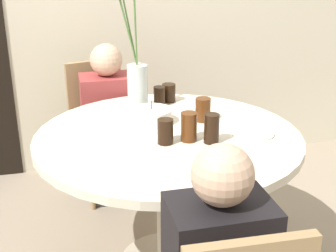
{
  "coord_description": "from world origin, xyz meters",
  "views": [
    {
      "loc": [
        -0.49,
        -2.03,
        1.62
      ],
      "look_at": [
        0.0,
        0.0,
        0.81
      ],
      "focal_mm": 50.0,
      "sensor_mm": 36.0,
      "label": 1
    }
  ],
  "objects_px": {
    "chair_left_flank": "(101,121)",
    "drink_glass_5": "(169,93)",
    "drink_glass_4": "(203,110)",
    "side_plate": "(253,133)",
    "drink_glass_0": "(165,131)",
    "person_guest": "(110,130)",
    "drink_glass_1": "(212,129)",
    "drink_glass_3": "(189,127)",
    "birthday_cake": "(152,116)",
    "drink_glass_2": "(159,96)",
    "flower_vase": "(135,67)"
  },
  "relations": [
    {
      "from": "chair_left_flank",
      "to": "drink_glass_5",
      "type": "xyz_separation_m",
      "value": [
        0.36,
        -0.47,
        0.32
      ]
    },
    {
      "from": "drink_glass_4",
      "to": "drink_glass_5",
      "type": "distance_m",
      "value": 0.36
    },
    {
      "from": "side_plate",
      "to": "drink_glass_0",
      "type": "bearing_deg",
      "value": -178.77
    },
    {
      "from": "person_guest",
      "to": "drink_glass_5",
      "type": "bearing_deg",
      "value": -44.73
    },
    {
      "from": "side_plate",
      "to": "drink_glass_1",
      "type": "distance_m",
      "value": 0.24
    },
    {
      "from": "drink_glass_3",
      "to": "drink_glass_5",
      "type": "distance_m",
      "value": 0.58
    },
    {
      "from": "birthday_cake",
      "to": "drink_glass_0",
      "type": "bearing_deg",
      "value": -88.6
    },
    {
      "from": "birthday_cake",
      "to": "drink_glass_2",
      "type": "height_order",
      "value": "birthday_cake"
    },
    {
      "from": "birthday_cake",
      "to": "drink_glass_0",
      "type": "height_order",
      "value": "same"
    },
    {
      "from": "birthday_cake",
      "to": "drink_glass_3",
      "type": "distance_m",
      "value": 0.3
    },
    {
      "from": "chair_left_flank",
      "to": "drink_glass_0",
      "type": "bearing_deg",
      "value": -93.4
    },
    {
      "from": "side_plate",
      "to": "drink_glass_5",
      "type": "bearing_deg",
      "value": 115.62
    },
    {
      "from": "drink_glass_0",
      "to": "person_guest",
      "type": "distance_m",
      "value": 0.98
    },
    {
      "from": "flower_vase",
      "to": "drink_glass_5",
      "type": "xyz_separation_m",
      "value": [
        0.21,
        0.1,
        -0.19
      ]
    },
    {
      "from": "drink_glass_5",
      "to": "chair_left_flank",
      "type": "bearing_deg",
      "value": 127.24
    },
    {
      "from": "chair_left_flank",
      "to": "drink_glass_3",
      "type": "distance_m",
      "value": 1.15
    },
    {
      "from": "chair_left_flank",
      "to": "flower_vase",
      "type": "bearing_deg",
      "value": -89.73
    },
    {
      "from": "flower_vase",
      "to": "drink_glass_4",
      "type": "relative_size",
      "value": 6.63
    },
    {
      "from": "person_guest",
      "to": "birthday_cake",
      "type": "bearing_deg",
      "value": -76.15
    },
    {
      "from": "side_plate",
      "to": "drink_glass_1",
      "type": "bearing_deg",
      "value": -167.84
    },
    {
      "from": "side_plate",
      "to": "drink_glass_0",
      "type": "relative_size",
      "value": 1.74
    },
    {
      "from": "side_plate",
      "to": "drink_glass_1",
      "type": "xyz_separation_m",
      "value": [
        -0.23,
        -0.05,
        0.06
      ]
    },
    {
      "from": "flower_vase",
      "to": "drink_glass_0",
      "type": "relative_size",
      "value": 6.93
    },
    {
      "from": "chair_left_flank",
      "to": "drink_glass_3",
      "type": "relative_size",
      "value": 6.57
    },
    {
      "from": "drink_glass_3",
      "to": "flower_vase",
      "type": "bearing_deg",
      "value": 109.11
    },
    {
      "from": "birthday_cake",
      "to": "person_guest",
      "type": "height_order",
      "value": "person_guest"
    },
    {
      "from": "drink_glass_0",
      "to": "drink_glass_5",
      "type": "bearing_deg",
      "value": 74.94
    },
    {
      "from": "flower_vase",
      "to": "person_guest",
      "type": "bearing_deg",
      "value": 104.46
    },
    {
      "from": "drink_glass_3",
      "to": "drink_glass_5",
      "type": "relative_size",
      "value": 1.3
    },
    {
      "from": "drink_glass_4",
      "to": "person_guest",
      "type": "height_order",
      "value": "person_guest"
    },
    {
      "from": "flower_vase",
      "to": "drink_glass_2",
      "type": "bearing_deg",
      "value": 18.14
    },
    {
      "from": "drink_glass_0",
      "to": "drink_glass_1",
      "type": "distance_m",
      "value": 0.21
    },
    {
      "from": "side_plate",
      "to": "drink_glass_3",
      "type": "bearing_deg",
      "value": -179.43
    },
    {
      "from": "drink_glass_2",
      "to": "birthday_cake",
      "type": "bearing_deg",
      "value": -110.99
    },
    {
      "from": "birthday_cake",
      "to": "drink_glass_3",
      "type": "xyz_separation_m",
      "value": [
        0.12,
        -0.27,
        0.03
      ]
    },
    {
      "from": "drink_glass_1",
      "to": "drink_glass_5",
      "type": "distance_m",
      "value": 0.63
    },
    {
      "from": "side_plate",
      "to": "flower_vase",
      "type": "bearing_deg",
      "value": 135.83
    },
    {
      "from": "birthday_cake",
      "to": "drink_glass_4",
      "type": "bearing_deg",
      "value": -8.2
    },
    {
      "from": "chair_left_flank",
      "to": "drink_glass_4",
      "type": "relative_size",
      "value": 7.38
    },
    {
      "from": "flower_vase",
      "to": "side_plate",
      "type": "height_order",
      "value": "flower_vase"
    },
    {
      "from": "drink_glass_4",
      "to": "drink_glass_1",
      "type": "bearing_deg",
      "value": -99.56
    },
    {
      "from": "birthday_cake",
      "to": "drink_glass_2",
      "type": "distance_m",
      "value": 0.27
    },
    {
      "from": "drink_glass_3",
      "to": "person_guest",
      "type": "xyz_separation_m",
      "value": [
        -0.27,
        0.9,
        -0.34
      ]
    },
    {
      "from": "chair_left_flank",
      "to": "drink_glass_2",
      "type": "height_order",
      "value": "chair_left_flank"
    },
    {
      "from": "drink_glass_0",
      "to": "drink_glass_3",
      "type": "height_order",
      "value": "drink_glass_3"
    },
    {
      "from": "side_plate",
      "to": "drink_glass_0",
      "type": "distance_m",
      "value": 0.44
    },
    {
      "from": "chair_left_flank",
      "to": "drink_glass_2",
      "type": "distance_m",
      "value": 0.68
    },
    {
      "from": "drink_glass_0",
      "to": "drink_glass_3",
      "type": "xyz_separation_m",
      "value": [
        0.11,
        0.01,
        0.01
      ]
    },
    {
      "from": "birthday_cake",
      "to": "drink_glass_0",
      "type": "distance_m",
      "value": 0.28
    },
    {
      "from": "drink_glass_2",
      "to": "drink_glass_5",
      "type": "relative_size",
      "value": 1.05
    }
  ]
}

